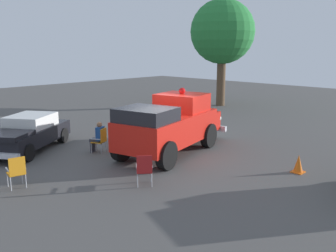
# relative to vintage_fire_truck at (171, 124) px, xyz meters

# --- Properties ---
(ground_plane) EXTENTS (60.00, 60.00, 0.00)m
(ground_plane) POSITION_rel_vintage_fire_truck_xyz_m (-0.60, -0.13, -1.20)
(ground_plane) COLOR #514F4C
(vintage_fire_truck) EXTENTS (6.29, 3.53, 2.59)m
(vintage_fire_truck) POSITION_rel_vintage_fire_truck_xyz_m (0.00, 0.00, 0.00)
(vintage_fire_truck) COLOR black
(vintage_fire_truck) RESTS_ON ground
(classic_hot_rod) EXTENTS (4.66, 3.94, 1.46)m
(classic_hot_rod) POSITION_rel_vintage_fire_truck_xyz_m (-3.98, 4.50, -0.45)
(classic_hot_rod) COLOR black
(classic_hot_rod) RESTS_ON ground
(lawn_chair_near_truck) EXTENTS (0.66, 0.66, 1.02)m
(lawn_chair_near_truck) POSITION_rel_vintage_fire_truck_xyz_m (-2.05, 1.99, -0.61)
(lawn_chair_near_truck) COLOR #B7BABF
(lawn_chair_near_truck) RESTS_ON ground
(lawn_chair_by_car) EXTENTS (0.59, 0.58, 1.02)m
(lawn_chair_by_car) POSITION_rel_vintage_fire_truck_xyz_m (-6.18, 0.59, -0.61)
(lawn_chair_by_car) COLOR #B7BABF
(lawn_chair_by_car) RESTS_ON ground
(lawn_chair_spare) EXTENTS (0.69, 0.69, 1.02)m
(lawn_chair_spare) POSITION_rel_vintage_fire_truck_xyz_m (-3.33, -2.04, -0.61)
(lawn_chair_spare) COLOR #B7BABF
(lawn_chair_spare) RESTS_ON ground
(spectator_seated) EXTENTS (0.58, 0.64, 1.29)m
(spectator_seated) POSITION_rel_vintage_fire_truck_xyz_m (-2.11, 2.11, -0.50)
(spectator_seated) COLOR #383842
(spectator_seated) RESTS_ON ground
(oak_tree_left) EXTENTS (4.61, 4.61, 7.66)m
(oak_tree_left) POSITION_rel_vintage_fire_truck_xyz_m (11.67, 6.03, 4.10)
(oak_tree_left) COLOR brown
(oak_tree_left) RESTS_ON ground
(traffic_cone) EXTENTS (0.40, 0.40, 0.64)m
(traffic_cone) POSITION_rel_vintage_fire_truck_xyz_m (1.22, -4.92, -0.89)
(traffic_cone) COLOR orange
(traffic_cone) RESTS_ON ground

